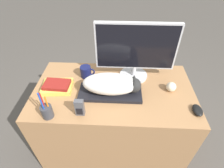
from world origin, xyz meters
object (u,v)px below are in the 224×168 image
(computer_mouse, at_px, (198,110))
(baseball, at_px, (171,87))
(coffee_mug, at_px, (86,72))
(pen_cup, at_px, (47,111))
(cat, at_px, (113,84))
(monitor, at_px, (136,50))
(keyboard, at_px, (110,93))
(phone, at_px, (80,108))
(book_stack, at_px, (57,86))

(computer_mouse, xyz_separation_m, baseball, (-0.13, 0.20, 0.02))
(coffee_mug, relative_size, baseball, 1.64)
(coffee_mug, distance_m, pen_cup, 0.45)
(cat, height_order, monitor, monitor)
(keyboard, xyz_separation_m, phone, (-0.18, -0.19, 0.05))
(pen_cup, height_order, baseball, pen_cup)
(monitor, height_order, baseball, monitor)
(keyboard, relative_size, book_stack, 1.96)
(book_stack, bearing_deg, coffee_mug, 39.49)
(coffee_mug, relative_size, pen_cup, 0.53)
(monitor, relative_size, computer_mouse, 5.78)
(monitor, relative_size, coffee_mug, 5.05)
(book_stack, bearing_deg, baseball, 1.42)
(pen_cup, xyz_separation_m, baseball, (0.81, 0.28, -0.01))
(coffee_mug, distance_m, book_stack, 0.25)
(coffee_mug, xyz_separation_m, phone, (0.02, -0.38, 0.01))
(cat, height_order, coffee_mug, cat)
(keyboard, height_order, book_stack, book_stack)
(monitor, distance_m, book_stack, 0.63)
(monitor, height_order, phone, monitor)
(monitor, bearing_deg, computer_mouse, -41.93)
(pen_cup, height_order, phone, pen_cup)
(keyboard, height_order, baseball, baseball)
(computer_mouse, distance_m, book_stack, 0.97)
(keyboard, relative_size, phone, 3.69)
(computer_mouse, relative_size, baseball, 1.43)
(baseball, bearing_deg, computer_mouse, -56.09)
(keyboard, distance_m, coffee_mug, 0.28)
(computer_mouse, bearing_deg, monitor, 138.07)
(monitor, relative_size, baseball, 8.27)
(coffee_mug, relative_size, book_stack, 0.51)
(phone, distance_m, book_stack, 0.31)
(keyboard, distance_m, cat, 0.08)
(monitor, bearing_deg, baseball, -31.08)
(book_stack, bearing_deg, computer_mouse, -10.34)
(coffee_mug, relative_size, phone, 0.96)
(monitor, distance_m, phone, 0.57)
(book_stack, bearing_deg, monitor, 17.52)
(keyboard, height_order, phone, phone)
(coffee_mug, xyz_separation_m, book_stack, (-0.19, -0.16, -0.02))
(cat, xyz_separation_m, computer_mouse, (0.55, -0.14, -0.08))
(computer_mouse, height_order, coffee_mug, coffee_mug)
(coffee_mug, height_order, phone, phone)
(coffee_mug, distance_m, baseball, 0.65)
(phone, bearing_deg, pen_cup, -172.12)
(cat, xyz_separation_m, coffee_mug, (-0.22, 0.19, -0.05))
(keyboard, distance_m, pen_cup, 0.44)
(computer_mouse, xyz_separation_m, phone, (-0.74, -0.05, 0.04))
(cat, relative_size, pen_cup, 1.86)
(coffee_mug, xyz_separation_m, pen_cup, (-0.18, -0.41, 0.00))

